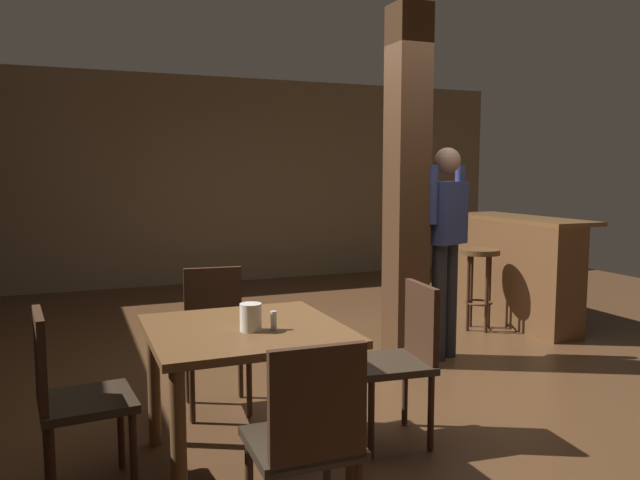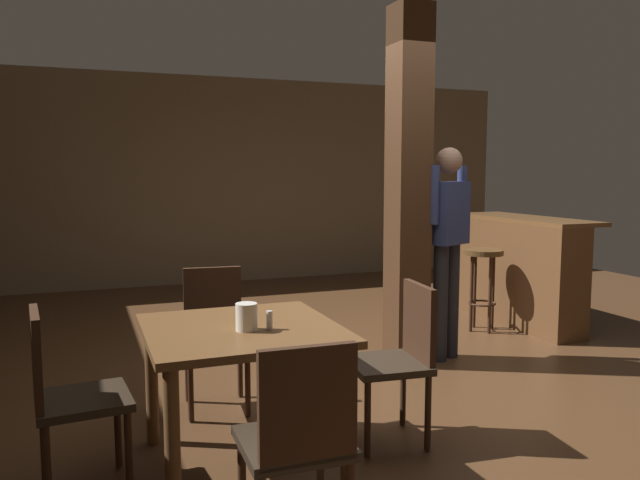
% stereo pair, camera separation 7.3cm
% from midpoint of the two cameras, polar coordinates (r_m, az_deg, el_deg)
% --- Properties ---
extents(ground_plane, '(10.80, 10.80, 0.00)m').
position_cam_midpoint_polar(ground_plane, '(4.81, 6.09, -12.31)').
color(ground_plane, '#4C301C').
extents(wall_back, '(8.00, 0.10, 2.80)m').
position_cam_midpoint_polar(wall_back, '(8.78, -7.79, 5.40)').
color(wall_back, '#756047').
rests_on(wall_back, ground_plane).
extents(pillar, '(0.28, 0.28, 2.80)m').
position_cam_midpoint_polar(pillar, '(4.96, 7.52, 4.73)').
color(pillar, '#422816').
rests_on(pillar, ground_plane).
extents(dining_table, '(0.98, 0.98, 0.74)m').
position_cam_midpoint_polar(dining_table, '(3.30, -7.45, -9.83)').
color(dining_table, brown).
rests_on(dining_table, ground_plane).
extents(chair_west, '(0.45, 0.45, 0.89)m').
position_cam_midpoint_polar(chair_west, '(3.22, -22.57, -12.78)').
color(chair_west, '#2D2319').
rests_on(chair_west, ground_plane).
extents(chair_north, '(0.46, 0.46, 0.89)m').
position_cam_midpoint_polar(chair_north, '(4.15, -10.04, -8.11)').
color(chair_north, '#2D2319').
rests_on(chair_north, ground_plane).
extents(chair_east, '(0.46, 0.46, 0.89)m').
position_cam_midpoint_polar(chair_east, '(3.61, 6.94, -10.24)').
color(chair_east, '#2D2319').
rests_on(chair_east, ground_plane).
extents(chair_south, '(0.43, 0.43, 0.89)m').
position_cam_midpoint_polar(chair_south, '(2.54, -1.99, -17.56)').
color(chair_south, '#2D2319').
rests_on(chair_south, ground_plane).
extents(napkin_cup, '(0.11, 0.11, 0.14)m').
position_cam_midpoint_polar(napkin_cup, '(3.17, -7.02, -7.02)').
color(napkin_cup, silver).
rests_on(napkin_cup, dining_table).
extents(salt_shaker, '(0.03, 0.03, 0.09)m').
position_cam_midpoint_polar(salt_shaker, '(3.19, -4.92, -7.33)').
color(salt_shaker, silver).
rests_on(salt_shaker, dining_table).
extents(standing_person, '(0.46, 0.32, 1.72)m').
position_cam_midpoint_polar(standing_person, '(5.12, 11.02, 0.26)').
color(standing_person, navy).
rests_on(standing_person, ground_plane).
extents(bar_counter, '(0.56, 1.64, 1.07)m').
position_cam_midpoint_polar(bar_counter, '(6.59, 16.86, -2.55)').
color(bar_counter, brown).
rests_on(bar_counter, ground_plane).
extents(bar_stool_near, '(0.38, 0.38, 0.79)m').
position_cam_midpoint_polar(bar_stool_near, '(6.18, 14.05, -2.56)').
color(bar_stool_near, '#4C3319').
rests_on(bar_stool_near, ground_plane).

